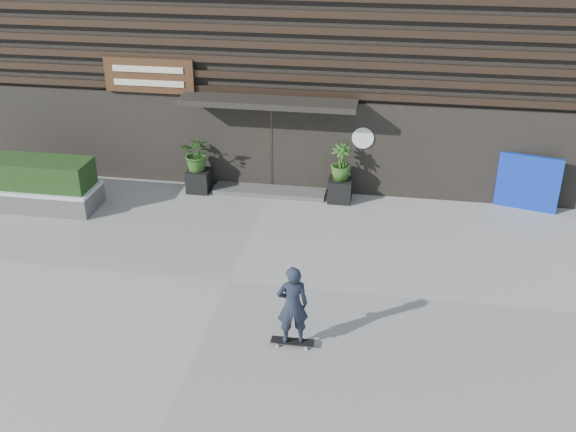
% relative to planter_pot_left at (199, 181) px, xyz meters
% --- Properties ---
extents(ground, '(80.00, 80.00, 0.00)m').
position_rel_planter_pot_left_xyz_m(ground, '(1.90, -4.40, -0.30)').
color(ground, '#A09D98').
rests_on(ground, ground).
extents(entrance_step, '(3.00, 0.80, 0.12)m').
position_rel_planter_pot_left_xyz_m(entrance_step, '(1.90, 0.20, -0.24)').
color(entrance_step, '#4C4C4A').
rests_on(entrance_step, ground).
extents(planter_pot_left, '(0.60, 0.60, 0.60)m').
position_rel_planter_pot_left_xyz_m(planter_pot_left, '(0.00, 0.00, 0.00)').
color(planter_pot_left, black).
rests_on(planter_pot_left, ground).
extents(bamboo_left, '(0.86, 0.75, 0.96)m').
position_rel_planter_pot_left_xyz_m(bamboo_left, '(0.00, 0.00, 0.78)').
color(bamboo_left, '#2D591E').
rests_on(bamboo_left, planter_pot_left).
extents(planter_pot_right, '(0.60, 0.60, 0.60)m').
position_rel_planter_pot_left_xyz_m(planter_pot_right, '(3.80, 0.00, 0.00)').
color(planter_pot_right, black).
rests_on(planter_pot_right, ground).
extents(bamboo_right, '(0.54, 0.54, 0.96)m').
position_rel_planter_pot_left_xyz_m(bamboo_right, '(3.80, 0.00, 0.78)').
color(bamboo_right, '#2D591E').
rests_on(bamboo_right, planter_pot_right).
extents(raised_bed, '(3.50, 1.20, 0.50)m').
position_rel_planter_pot_left_xyz_m(raised_bed, '(-4.01, -1.61, -0.05)').
color(raised_bed, '#50504D').
rests_on(raised_bed, ground).
extents(snow_layer, '(3.50, 1.20, 0.08)m').
position_rel_planter_pot_left_xyz_m(snow_layer, '(-4.01, -1.61, 0.24)').
color(snow_layer, silver).
rests_on(snow_layer, raised_bed).
extents(hedge, '(3.30, 1.00, 0.70)m').
position_rel_planter_pot_left_xyz_m(hedge, '(-4.01, -1.61, 0.63)').
color(hedge, '#1A3513').
rests_on(hedge, snow_layer).
extents(blue_tarp, '(1.52, 0.49, 1.44)m').
position_rel_planter_pot_left_xyz_m(blue_tarp, '(8.50, 0.30, 0.42)').
color(blue_tarp, '#0C27A8').
rests_on(blue_tarp, ground).
extents(building, '(18.00, 11.00, 8.00)m').
position_rel_planter_pot_left_xyz_m(building, '(1.90, 5.56, 3.69)').
color(building, black).
rests_on(building, ground).
extents(skateboarder, '(0.78, 0.51, 1.63)m').
position_rel_planter_pot_left_xyz_m(skateboarder, '(3.57, -6.32, 0.56)').
color(skateboarder, black).
rests_on(skateboarder, ground).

